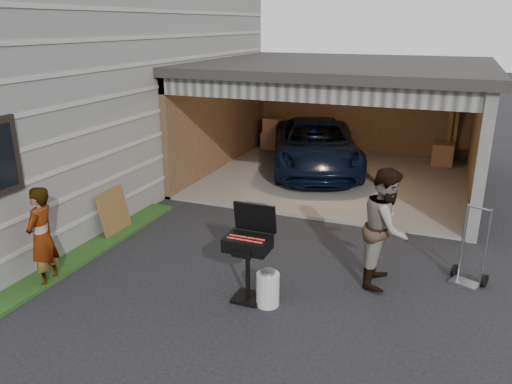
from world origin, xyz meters
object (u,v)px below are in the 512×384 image
Objects in this scene: minivan at (316,148)px; bbq_grill at (249,246)px; hand_truck at (469,269)px; propane_tank at (268,289)px; woman at (42,237)px; plywood_panel at (114,212)px; man at (386,227)px.

minivan is 6.72m from bbq_grill.
minivan is 6.29m from hand_truck.
bbq_grill is 2.85× the size of propane_tank.
woman reaches higher than plywood_panel.
minivan is at bearing 25.71° from man.
man is at bearing 100.88° from woman.
hand_truck is (2.62, 1.70, -0.01)m from propane_tank.
minivan is at bearing 152.25° from woman.
bbq_grill is 1.12× the size of hand_truck.
bbq_grill is 1.62× the size of plywood_panel.
woman is (-2.16, -7.40, 0.12)m from minivan.
minivan is 3.78× the size of hand_truck.
bbq_grill is (0.84, -6.66, 0.17)m from minivan.
minivan reaches higher than propane_tank.
bbq_grill is 3.50m from plywood_panel.
plywood_panel is (-3.24, 1.26, -0.40)m from bbq_grill.
hand_truck is at bearing 29.25° from bbq_grill.
plywood_panel is at bearing 90.07° from man.
minivan is 3.37× the size of bbq_grill.
bbq_grill is at bearing -21.24° from plywood_panel.
propane_tank is 0.57× the size of plywood_panel.
plywood_panel is at bearing 175.40° from woman.
woman is 3.42m from propane_tank.
woman is 1.25× the size of hand_truck.
minivan is 9.60× the size of propane_tank.
hand_truck is at bearing 33.08° from propane_tank.
minivan is 7.71m from woman.
bbq_grill is at bearing 125.93° from man.
bbq_grill is (3.00, 0.74, 0.05)m from woman.
propane_tank is at bearing -20.43° from plywood_panel.
minivan reaches higher than hand_truck.
hand_truck is (1.23, 0.45, -0.67)m from man.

